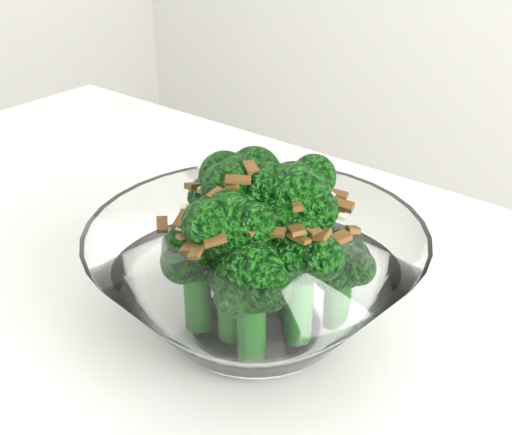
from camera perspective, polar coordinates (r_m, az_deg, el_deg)
The scene contains 1 object.
broccoli_dish at distance 0.53m, azimuth 0.10°, elevation -4.36°, with size 0.25×0.25×0.14m.
Camera 1 is at (0.35, -0.19, 1.09)m, focal length 50.00 mm.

